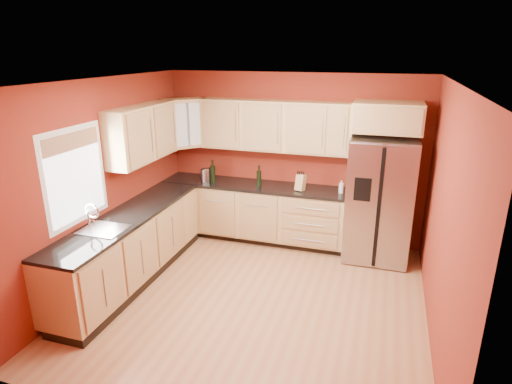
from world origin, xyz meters
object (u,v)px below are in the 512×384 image
refrigerator (379,200)px  canister_left (205,175)px  wine_bottle_a (213,171)px  knife_block (301,182)px  soap_dispenser (341,187)px

refrigerator → canister_left: size_ratio=8.98×
wine_bottle_a → knife_block: 1.41m
wine_bottle_a → soap_dispenser: wine_bottle_a is taller
refrigerator → wine_bottle_a: (-2.55, 0.01, 0.21)m
refrigerator → canister_left: 2.69m
soap_dispenser → canister_left: bearing=-178.5°
refrigerator → canister_left: bearing=-179.8°
canister_left → soap_dispenser: (2.14, 0.06, -0.01)m
knife_block → soap_dispenser: size_ratio=1.30×
refrigerator → wine_bottle_a: bearing=179.9°
canister_left → wine_bottle_a: 0.16m
canister_left → knife_block: 1.55m
wine_bottle_a → soap_dispenser: size_ratio=1.91×
canister_left → soap_dispenser: canister_left is taller
refrigerator → soap_dispenser: size_ratio=9.48×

